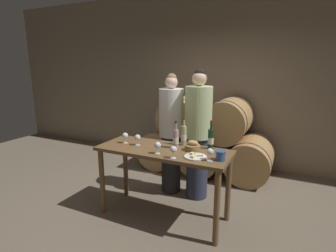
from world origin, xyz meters
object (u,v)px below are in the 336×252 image
at_px(wine_glass_far_left, 125,136).
at_px(wine_bottle_white, 184,135).
at_px(wine_bottle_red, 211,139).
at_px(wine_glass_left, 138,138).
at_px(person_left, 171,134).
at_px(blue_crock, 220,155).
at_px(wine_bottle_rose, 176,139).
at_px(tasting_table, 163,159).
at_px(wine_glass_right, 173,150).
at_px(wine_glass_far_right, 210,152).
at_px(cheese_plate, 195,156).
at_px(bread_basket, 193,146).
at_px(wine_glass_center, 158,145).
at_px(person_right, 198,135).

bearing_deg(wine_glass_far_left, wine_bottle_white, 19.42).
relative_size(wine_bottle_red, wine_glass_left, 2.51).
xyz_separation_m(person_left, blue_crock, (0.92, -0.76, 0.06)).
bearing_deg(wine_bottle_red, wine_bottle_rose, -157.65).
height_order(tasting_table, wine_bottle_white, wine_bottle_white).
relative_size(wine_glass_right, wine_glass_far_right, 1.00).
bearing_deg(wine_glass_left, cheese_plate, -7.82).
bearing_deg(wine_glass_right, wine_bottle_white, 99.80).
distance_m(wine_bottle_red, wine_bottle_rose, 0.41).
distance_m(tasting_table, wine_glass_right, 0.41).
relative_size(blue_crock, bread_basket, 0.61).
bearing_deg(person_left, bread_basket, -46.47).
height_order(person_left, wine_glass_far_right, person_left).
bearing_deg(wine_bottle_white, wine_glass_far_right, -41.01).
bearing_deg(blue_crock, wine_glass_right, -161.49).
bearing_deg(bread_basket, blue_crock, -26.63).
bearing_deg(wine_glass_center, wine_bottle_white, 72.29).
relative_size(wine_glass_far_left, wine_glass_center, 1.00).
distance_m(wine_glass_far_left, wine_glass_left, 0.19).
relative_size(wine_bottle_red, wine_glass_far_left, 2.51).
bearing_deg(wine_bottle_rose, person_left, 119.61).
xyz_separation_m(person_left, person_right, (0.40, 0.00, 0.03)).
xyz_separation_m(wine_glass_left, wine_glass_center, (0.37, -0.18, 0.00)).
xyz_separation_m(tasting_table, wine_glass_left, (-0.35, -0.01, 0.23)).
bearing_deg(wine_bottle_rose, wine_glass_far_right, -25.86).
xyz_separation_m(wine_bottle_white, wine_glass_right, (0.08, -0.49, -0.03)).
relative_size(wine_bottle_white, wine_glass_far_left, 2.53).
height_order(bread_basket, cheese_plate, bread_basket).
relative_size(person_left, wine_bottle_rose, 5.26).
xyz_separation_m(wine_bottle_red, wine_bottle_white, (-0.34, 0.00, 0.00)).
height_order(bread_basket, wine_glass_far_left, wine_glass_far_left).
distance_m(tasting_table, wine_glass_far_right, 0.67).
bearing_deg(wine_bottle_white, cheese_plate, -51.74).
height_order(tasting_table, cheese_plate, cheese_plate).
bearing_deg(wine_glass_center, wine_bottle_rose, 69.83).
height_order(wine_bottle_rose, wine_glass_far_left, wine_bottle_rose).
bearing_deg(wine_bottle_red, wine_glass_far_left, -166.74).
height_order(blue_crock, bread_basket, bread_basket).
relative_size(cheese_plate, wine_glass_center, 1.78).
xyz_separation_m(person_right, wine_glass_left, (-0.55, -0.68, 0.06)).
height_order(cheese_plate, wine_glass_right, wine_glass_right).
relative_size(wine_bottle_rose, wine_glass_far_right, 2.44).
bearing_deg(wine_bottle_red, tasting_table, -154.16).
distance_m(wine_bottle_white, wine_glass_right, 0.49).
bearing_deg(wine_glass_far_right, person_right, 117.01).
xyz_separation_m(blue_crock, wine_glass_far_right, (-0.09, -0.06, 0.04)).
bearing_deg(tasting_table, bread_basket, 16.96).
xyz_separation_m(cheese_plate, wine_glass_center, (-0.42, -0.07, 0.09)).
relative_size(person_right, wine_glass_far_left, 13.31).
relative_size(person_right, bread_basket, 10.15).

